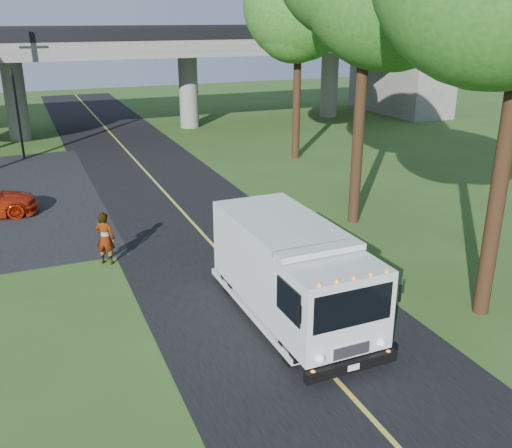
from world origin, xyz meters
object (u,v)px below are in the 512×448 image
pedestrian (105,238)px  traffic_signal (17,104)px  tree_right_far (304,10)px  step_van (291,270)px

pedestrian → traffic_signal: bearing=-51.1°
traffic_signal → tree_right_far: bearing=-22.1°
step_van → pedestrian: size_ratio=3.54×
traffic_signal → pedestrian: (2.14, -17.40, -2.28)m
step_van → tree_right_far: bearing=61.4°
step_van → traffic_signal: bearing=104.2°
tree_right_far → step_van: size_ratio=1.68×
tree_right_far → step_van: 20.43m
traffic_signal → tree_right_far: size_ratio=0.47×
traffic_signal → step_van: traffic_signal is taller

